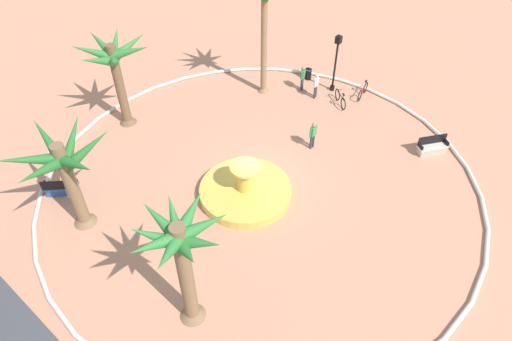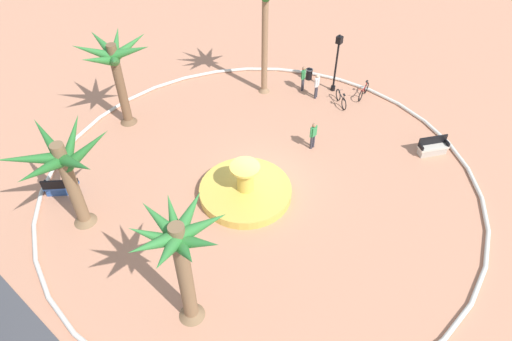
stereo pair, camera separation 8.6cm
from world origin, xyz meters
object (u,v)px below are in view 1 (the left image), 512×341
palm_tree_far_side (181,251)px  person_cyclist_photo (316,85)px  bench_east (432,148)px  trash_bin (308,74)px  palm_tree_near_fountain (64,168)px  person_cyclist_helmet (302,77)px  bicycle_by_lamppost (363,91)px  bicycle_red_frame (340,99)px  lamppost (336,58)px  fountain (246,190)px  person_pedestrian_stroll (313,134)px  bench_west (62,189)px  palm_tree_by_curb (264,0)px  palm_tree_mid_plaza (114,64)px

palm_tree_far_side → person_cyclist_photo: palm_tree_far_side is taller
bench_east → trash_bin: size_ratio=2.17×
palm_tree_near_fountain → trash_bin: palm_tree_near_fountain is taller
palm_tree_far_side → trash_bin: palm_tree_far_side is taller
person_cyclist_helmet → person_cyclist_photo: 1.15m
bicycle_by_lamppost → person_cyclist_helmet: bearing=28.5°
palm_tree_near_fountain → bicycle_red_frame: (-3.85, -15.45, -2.99)m
bicycle_red_frame → person_cyclist_helmet: 2.77m
palm_tree_far_side → lamppost: bearing=-74.8°
fountain → trash_bin: (3.77, -10.52, 0.10)m
bench_east → bicycle_red_frame: bearing=-6.5°
lamppost → person_cyclist_helmet: size_ratio=2.31×
person_pedestrian_stroll → bench_west: bearing=55.9°
bicycle_by_lamppost → person_pedestrian_stroll: 6.08m
bench_east → trash_bin: 9.47m
fountain → bench_east: 10.32m
bicycle_red_frame → person_cyclist_helmet: bearing=4.2°
trash_bin → bench_east: bearing=169.0°
person_cyclist_helmet → fountain: bearing=109.9°
person_pedestrian_stroll → palm_tree_by_curb: bearing=-24.6°
bench_east → bicycle_red_frame: (6.15, -0.70, 0.04)m
palm_tree_near_fountain → palm_tree_mid_plaza: 7.58m
palm_tree_by_curb → palm_tree_far_side: size_ratio=1.31×
bicycle_red_frame → person_cyclist_helmet: size_ratio=0.85×
palm_tree_by_curb → palm_tree_far_side: 15.78m
trash_bin → person_cyclist_photo: size_ratio=0.45×
palm_tree_by_curb → trash_bin: 6.37m
palm_tree_by_curb → bicycle_red_frame: palm_tree_by_curb is taller
bench_west → trash_bin: size_ratio=2.03×
palm_tree_far_side → person_cyclist_photo: size_ratio=3.36×
palm_tree_near_fountain → palm_tree_far_side: size_ratio=0.88×
bicycle_by_lamppost → bench_east: bearing=157.5°
bench_east → bench_west: size_ratio=1.07×
palm_tree_mid_plaza → trash_bin: palm_tree_mid_plaza is taller
bench_west → bicycle_by_lamppost: size_ratio=0.87×
palm_tree_mid_plaza → person_cyclist_helmet: (-5.70, -9.20, -2.85)m
person_pedestrian_stroll → person_cyclist_photo: bearing=-57.4°
palm_tree_by_curb → lamppost: size_ratio=1.89×
fountain → trash_bin: size_ratio=6.09×
person_cyclist_helmet → person_pedestrian_stroll: person_cyclist_helmet is taller
bicycle_red_frame → trash_bin: bearing=-19.3°
lamppost → person_pedestrian_stroll: 6.05m
palm_tree_by_curb → bicycle_by_lamppost: palm_tree_by_curb is taller
palm_tree_by_curb → palm_tree_mid_plaza: (3.96, 7.47, -2.07)m
bench_west → person_cyclist_helmet: size_ratio=0.90×
palm_tree_near_fountain → bicycle_red_frame: size_ratio=3.45×
fountain → palm_tree_mid_plaza: bearing=-0.1°
fountain → bicycle_red_frame: 9.44m
bicycle_red_frame → person_cyclist_photo: 1.70m
palm_tree_far_side → person_pedestrian_stroll: 11.77m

